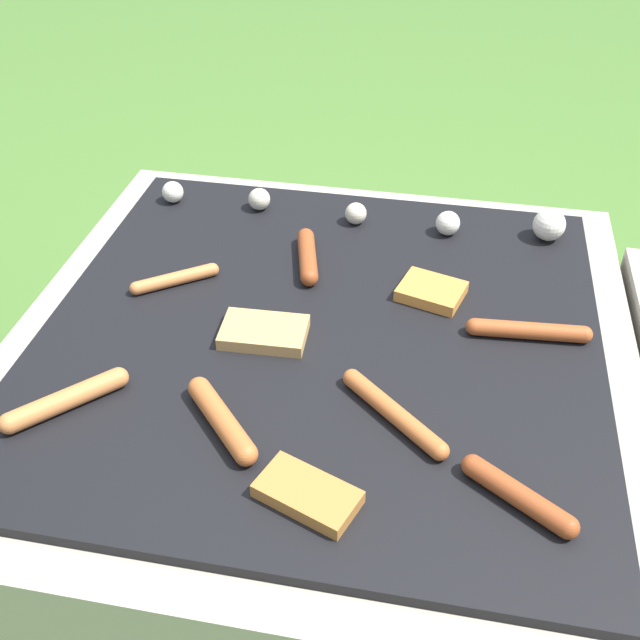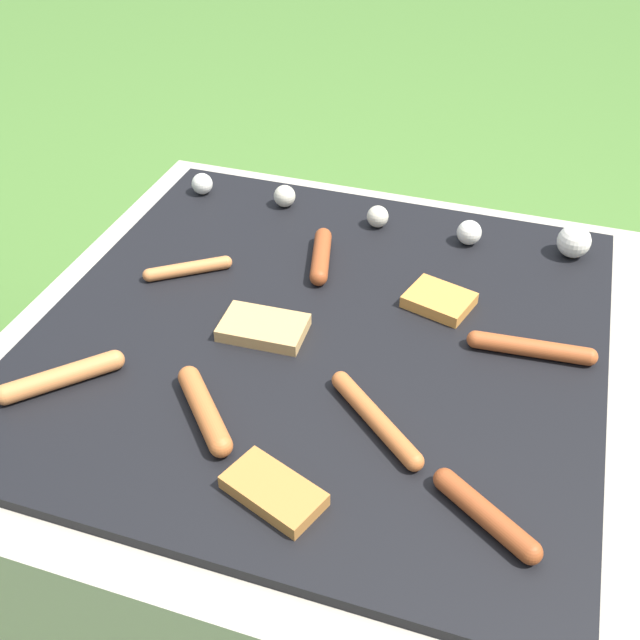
{
  "view_description": "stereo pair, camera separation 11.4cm",
  "coord_description": "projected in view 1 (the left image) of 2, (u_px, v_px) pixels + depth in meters",
  "views": [
    {
      "loc": [
        0.17,
        -0.88,
        1.17
      ],
      "look_at": [
        0.0,
        0.0,
        0.46
      ],
      "focal_mm": 42.0,
      "sensor_mm": 36.0,
      "label": 1
    },
    {
      "loc": [
        0.28,
        -0.85,
        1.17
      ],
      "look_at": [
        0.0,
        0.0,
        0.46
      ],
      "focal_mm": 42.0,
      "sensor_mm": 36.0,
      "label": 2
    }
  ],
  "objects": [
    {
      "name": "bread_slice_center",
      "position": [
        264.0,
        332.0,
        1.14
      ],
      "size": [
        0.13,
        0.09,
        0.02
      ],
      "color": "tan",
      "rests_on": "grill"
    },
    {
      "name": "sausage_front_right",
      "position": [
        529.0,
        331.0,
        1.13
      ],
      "size": [
        0.19,
        0.04,
        0.03
      ],
      "color": "#A34C23",
      "rests_on": "grill"
    },
    {
      "name": "sausage_back_center",
      "position": [
        222.0,
        420.0,
        0.99
      ],
      "size": [
        0.13,
        0.14,
        0.03
      ],
      "color": "#B7602D",
      "rests_on": "grill"
    },
    {
      "name": "mushroom_row",
      "position": [
        404.0,
        214.0,
        1.38
      ],
      "size": [
        0.76,
        0.07,
        0.06
      ],
      "color": "silver",
      "rests_on": "grill"
    },
    {
      "name": "grill",
      "position": [
        320.0,
        429.0,
        1.3
      ],
      "size": [
        0.97,
        0.97,
        0.44
      ],
      "color": "#A89E8C",
      "rests_on": "ground_plane"
    },
    {
      "name": "bread_slice_right",
      "position": [
        308.0,
        494.0,
        0.9
      ],
      "size": [
        0.14,
        0.11,
        0.02
      ],
      "color": "#B27033",
      "rests_on": "grill"
    },
    {
      "name": "bread_slice_left",
      "position": [
        431.0,
        291.0,
        1.22
      ],
      "size": [
        0.12,
        0.1,
        0.02
      ],
      "color": "#D18438",
      "rests_on": "grill"
    },
    {
      "name": "sausage_front_left",
      "position": [
        393.0,
        412.0,
        1.0
      ],
      "size": [
        0.16,
        0.14,
        0.03
      ],
      "color": "#B7602D",
      "rests_on": "grill"
    },
    {
      "name": "sausage_back_left",
      "position": [
        518.0,
        495.0,
        0.89
      ],
      "size": [
        0.14,
        0.1,
        0.03
      ],
      "color": "#93421E",
      "rests_on": "grill"
    },
    {
      "name": "sausage_front_center",
      "position": [
        66.0,
        400.0,
        1.02
      ],
      "size": [
        0.14,
        0.14,
        0.03
      ],
      "color": "#C6753D",
      "rests_on": "grill"
    },
    {
      "name": "ground_plane",
      "position": [
        320.0,
        507.0,
        1.43
      ],
      "size": [
        14.0,
        14.0,
        0.0
      ],
      "primitive_type": "plane",
      "color": "#47702D"
    },
    {
      "name": "sausage_back_right",
      "position": [
        307.0,
        256.0,
        1.29
      ],
      "size": [
        0.06,
        0.15,
        0.03
      ],
      "color": "#93421E",
      "rests_on": "grill"
    },
    {
      "name": "sausage_mid_left",
      "position": [
        175.0,
        279.0,
        1.24
      ],
      "size": [
        0.13,
        0.1,
        0.02
      ],
      "color": "#C6753D",
      "rests_on": "grill"
    }
  ]
}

